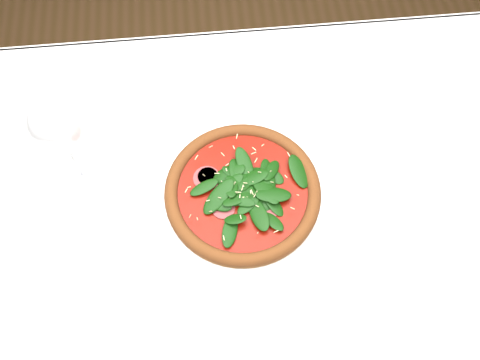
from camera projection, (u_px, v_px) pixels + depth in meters
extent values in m
plane|color=brown|center=(228.00, 309.00, 1.60)|extent=(6.00, 6.00, 0.00)
cube|color=white|center=(220.00, 213.00, 0.95)|extent=(1.20, 0.80, 0.04)
cylinder|color=#4B311E|center=(12.00, 170.00, 1.42)|extent=(0.06, 0.06, 0.71)
cylinder|color=#4B311E|center=(411.00, 136.00, 1.46)|extent=(0.06, 0.06, 0.71)
cube|color=white|center=(207.00, 67.00, 1.21)|extent=(1.20, 0.01, 0.22)
cylinder|color=white|center=(243.00, 196.00, 0.94)|extent=(0.32, 0.32, 0.01)
torus|color=white|center=(243.00, 195.00, 0.94)|extent=(0.32, 0.32, 0.01)
cylinder|color=brown|center=(243.00, 193.00, 0.93)|extent=(0.29, 0.29, 0.01)
torus|color=#A35525|center=(243.00, 191.00, 0.93)|extent=(0.29, 0.29, 0.02)
cylinder|color=#8E0D05|center=(243.00, 191.00, 0.93)|extent=(0.24, 0.24, 0.00)
cylinder|color=#983C41|center=(243.00, 190.00, 0.92)|extent=(0.21, 0.21, 0.00)
ellipsoid|color=#133C0B|center=(243.00, 188.00, 0.91)|extent=(0.23, 0.23, 0.02)
cylinder|color=beige|center=(243.00, 187.00, 0.91)|extent=(0.21, 0.21, 0.00)
cylinder|color=silver|center=(83.00, 173.00, 0.96)|extent=(0.08, 0.08, 0.00)
cylinder|color=silver|center=(74.00, 159.00, 0.92)|extent=(0.01, 0.01, 0.10)
ellipsoid|color=silver|center=(57.00, 127.00, 0.83)|extent=(0.09, 0.09, 0.12)
cylinder|color=white|center=(476.00, 115.00, 1.02)|extent=(0.14, 0.14, 0.01)
torus|color=white|center=(476.00, 114.00, 1.01)|extent=(0.14, 0.14, 0.01)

